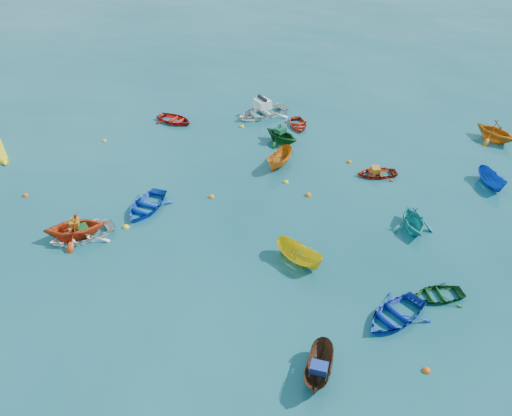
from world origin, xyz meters
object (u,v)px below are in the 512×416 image
at_px(kayak_yellow, 1,153).
at_px(dinghy_white_near, 83,237).
at_px(dinghy_blue_se, 394,318).
at_px(motorboat_white, 262,116).
at_px(dinghy_blue_sw, 146,209).

bearing_deg(kayak_yellow, dinghy_white_near, -79.26).
bearing_deg(kayak_yellow, dinghy_blue_se, -63.47).
distance_m(dinghy_white_near, kayak_yellow, 12.53).
xyz_separation_m(dinghy_blue_se, motorboat_white, (-13.99, 17.13, 0.00)).
distance_m(dinghy_blue_se, motorboat_white, 22.11).
bearing_deg(dinghy_blue_sw, kayak_yellow, 168.47).
bearing_deg(dinghy_white_near, motorboat_white, 117.10).
bearing_deg(dinghy_blue_sw, dinghy_blue_se, -14.78).
height_order(dinghy_white_near, motorboat_white, motorboat_white).
distance_m(dinghy_white_near, dinghy_blue_se, 16.47).
height_order(dinghy_blue_se, motorboat_white, motorboat_white).
relative_size(dinghy_blue_se, motorboat_white, 0.76).
distance_m(dinghy_blue_sw, kayak_yellow, 13.11).
relative_size(dinghy_white_near, motorboat_white, 0.78).
relative_size(dinghy_blue_se, kayak_yellow, 0.83).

